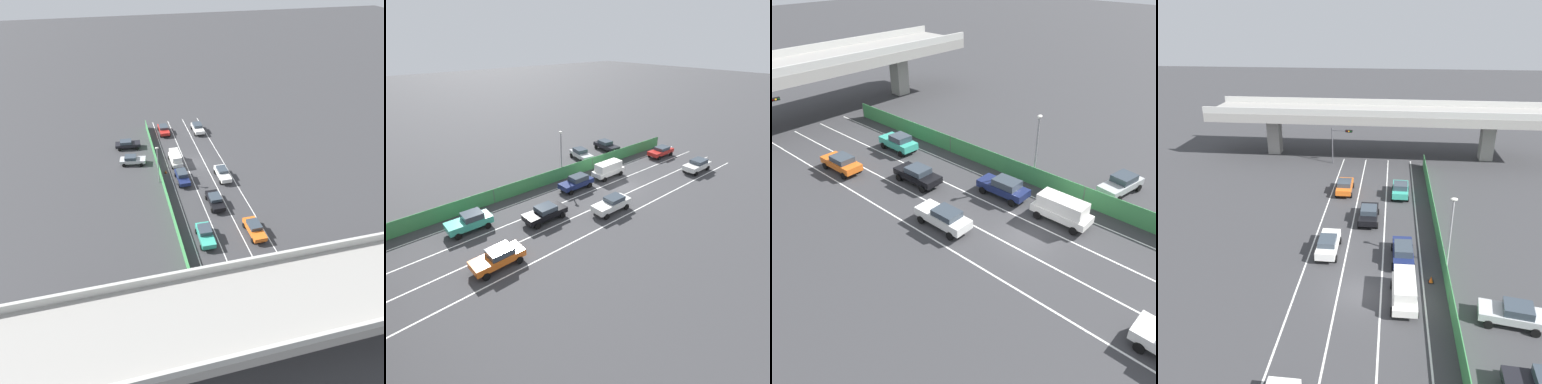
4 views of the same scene
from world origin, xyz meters
The scene contains 17 objects.
ground_plane centered at (0.00, 0.00, 0.00)m, with size 300.00×300.00×0.00m, color #38383A.
lane_line_left_edge centered at (-4.90, 6.73, 0.00)m, with size 0.14×49.47×0.01m, color silver.
lane_line_mid_left centered at (-1.63, 6.73, 0.00)m, with size 0.14×49.47×0.01m, color silver.
lane_line_mid_right centered at (1.63, 6.73, 0.00)m, with size 0.14×49.47×0.01m, color silver.
lane_line_right_edge centered at (4.90, 6.73, 0.00)m, with size 0.14×49.47×0.01m, color silver.
elevated_overpass centered at (0.00, 33.47, 6.12)m, with size 49.82×8.54×7.84m.
green_fence centered at (6.63, 6.73, 0.87)m, with size 0.10×45.57×1.74m.
car_van_white centered at (3.33, -0.71, 1.18)m, with size 2.02×4.60×2.06m.
car_taxi_orange centered at (-3.35, 18.96, 0.89)m, with size 2.03×4.43×1.60m.
car_sedan_black centered at (-0.05, 11.95, 0.88)m, with size 2.08×4.56×1.57m.
car_sedan_navy centered at (3.33, 4.82, 0.93)m, with size 2.00×4.53×1.69m.
car_hatchback_white centered at (-3.27, 5.46, 0.91)m, with size 1.94×4.54×1.63m.
car_taxi_teal centered at (3.26, 18.55, 0.95)m, with size 2.13×4.40×1.77m.
parked_wagon_silver centered at (10.66, -2.23, 0.89)m, with size 4.61×2.60×1.61m.
traffic_light centered at (-5.36, 29.25, 3.69)m, with size 3.00×0.69×5.21m.
street_lamp centered at (7.03, 4.31, 3.94)m, with size 0.60×0.36×6.40m.
traffic_cone centered at (5.54, 1.94, 0.26)m, with size 0.47×0.47×0.57m.
Camera 4 is at (1.87, -24.81, 19.27)m, focal length 37.31 mm.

